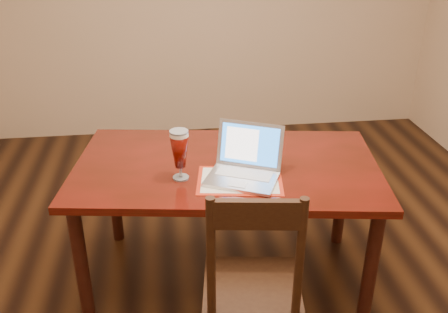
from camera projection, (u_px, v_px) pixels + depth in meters
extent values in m
plane|color=black|center=(244.00, 289.00, 3.04)|extent=(5.00, 5.00, 0.00)
cube|color=#54100B|center=(226.00, 167.00, 2.81)|extent=(1.82, 1.19, 0.04)
cylinder|color=black|center=(82.00, 267.00, 2.65)|extent=(0.07, 0.07, 0.75)
cylinder|color=black|center=(370.00, 270.00, 2.62)|extent=(0.07, 0.07, 0.75)
cylinder|color=black|center=(114.00, 192.00, 3.35)|extent=(0.07, 0.07, 0.75)
cylinder|color=black|center=(342.00, 194.00, 3.32)|extent=(0.07, 0.07, 0.75)
cube|color=#AE2510|center=(240.00, 181.00, 2.62)|extent=(0.49, 0.38, 0.00)
cube|color=beige|center=(240.00, 180.00, 2.62)|extent=(0.44, 0.33, 0.00)
cube|color=silver|center=(242.00, 179.00, 2.61)|extent=(0.43, 0.38, 0.02)
cube|color=silver|center=(244.00, 173.00, 2.65)|extent=(0.32, 0.23, 0.00)
cube|color=silver|center=(238.00, 184.00, 2.55)|extent=(0.11, 0.10, 0.00)
cube|color=silver|center=(250.00, 145.00, 2.69)|extent=(0.36, 0.22, 0.24)
cube|color=blue|center=(250.00, 145.00, 2.69)|extent=(0.31, 0.18, 0.20)
cube|color=white|center=(242.00, 144.00, 2.70)|extent=(0.18, 0.12, 0.17)
cylinder|color=silver|center=(181.00, 177.00, 2.65)|extent=(0.08, 0.08, 0.01)
cylinder|color=silver|center=(181.00, 172.00, 2.63)|extent=(0.01, 0.01, 0.06)
cylinder|color=white|center=(179.00, 134.00, 2.54)|extent=(0.10, 0.10, 0.02)
cylinder|color=silver|center=(179.00, 132.00, 2.53)|extent=(0.10, 0.10, 0.01)
cylinder|color=silver|center=(224.00, 138.00, 3.07)|extent=(0.06, 0.06, 0.04)
cylinder|color=silver|center=(231.00, 132.00, 3.14)|extent=(0.06, 0.06, 0.04)
cube|color=black|center=(252.00, 289.00, 2.36)|extent=(0.51, 0.49, 0.04)
cylinder|color=black|center=(214.00, 302.00, 2.62)|extent=(0.04, 0.04, 0.44)
cylinder|color=black|center=(284.00, 303.00, 2.62)|extent=(0.04, 0.04, 0.44)
cylinder|color=black|center=(211.00, 258.00, 2.07)|extent=(0.04, 0.04, 0.58)
cylinder|color=black|center=(300.00, 259.00, 2.06)|extent=(0.04, 0.04, 0.58)
cube|color=black|center=(257.00, 214.00, 1.97)|extent=(0.37, 0.08, 0.13)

